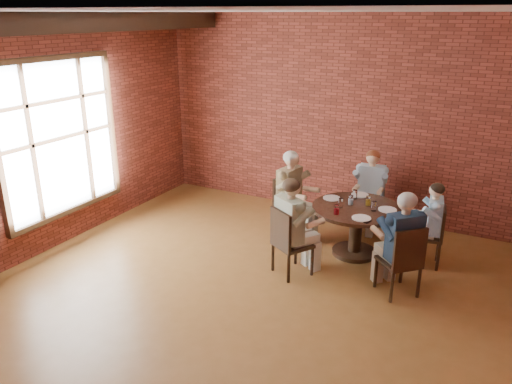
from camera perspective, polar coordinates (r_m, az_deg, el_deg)
The scene contains 28 objects.
floor at distance 6.32m, azimuth -2.47°, elevation -12.60°, with size 7.00×7.00×0.00m, color brown.
ceiling at distance 5.34m, azimuth -3.03°, elevation 19.93°, with size 7.00×7.00×0.00m, color white.
wall_back at distance 8.70m, azimuth 9.10°, elevation 8.39°, with size 7.00×7.00×0.00m, color brown.
wall_left at distance 7.72m, azimuth -24.15°, elevation 5.45°, with size 7.00×7.00×0.00m, color brown.
ceiling_beam at distance 6.92m, azimuth -21.67°, elevation 17.54°, with size 0.22×6.90×0.26m, color black.
window at distance 7.92m, azimuth -21.55°, elevation 5.76°, with size 0.10×2.16×2.36m.
dining_table at distance 7.41m, azimuth 11.38°, elevation -3.27°, with size 1.30×1.30×0.75m.
chair_a at distance 7.40m, azimuth 19.66°, elevation -4.53°, with size 0.43×0.43×0.88m.
diner_a at distance 7.35m, azimuth 19.23°, elevation -3.55°, with size 0.46×0.57×1.22m, color teal, non-canonical shape.
chair_b at distance 8.43m, azimuth 12.92°, elevation -0.69°, with size 0.46×0.46×0.94m.
diner_b at distance 8.30m, azimuth 12.90°, elevation 0.14°, with size 0.53×0.65×1.33m, color #93ABBB, non-canonical shape.
chair_c at distance 7.94m, azimuth 3.59°, elevation -1.37°, with size 0.52×0.52×0.97m.
diner_c at distance 7.83m, azimuth 4.20°, elevation -0.33°, with size 0.56×0.69×1.39m, color brown, non-canonical shape.
chair_d at distance 6.72m, azimuth 3.59°, elevation -5.50°, with size 0.61×0.61×0.96m.
diner_d at distance 6.70m, azimuth 4.27°, elevation -4.02°, with size 0.55×0.68×1.37m, color tan, non-canonical shape.
chair_e at distance 6.48m, azimuth 16.49°, elevation -7.35°, with size 0.63×0.63×0.96m.
diner_e at distance 6.48m, azimuth 16.19°, elevation -5.69°, with size 0.55×0.68×1.37m, color #182B44, non-canonical shape.
plate_a at distance 7.31m, azimuth 14.79°, elevation -1.96°, with size 0.26×0.26×0.01m, color white.
plate_b at distance 7.81m, azimuth 11.79°, elevation -0.31°, with size 0.26×0.26×0.01m, color white.
plate_c at distance 7.60m, azimuth 8.64°, elevation -0.68°, with size 0.26×0.26×0.01m, color white.
plate_d at distance 6.93m, azimuth 11.96°, elevation -2.93°, with size 0.26×0.26×0.01m, color white.
glass_a at distance 7.22m, azimuth 13.33°, elevation -1.58°, with size 0.07×0.07×0.14m, color white.
glass_b at distance 7.40m, azimuth 12.70°, elevation -0.98°, with size 0.07×0.07×0.14m, color white.
glass_c at distance 7.62m, azimuth 11.24°, elevation -0.27°, with size 0.07×0.07×0.14m, color white.
glass_d at distance 7.38m, azimuth 10.78°, elevation -0.91°, with size 0.07×0.07×0.14m, color white.
glass_e at distance 7.24m, azimuth 9.67°, elevation -1.24°, with size 0.07×0.07×0.14m, color white.
glass_f at distance 6.99m, azimuth 9.19°, elevation -2.00°, with size 0.07×0.07×0.14m, color white.
smartphone at distance 6.84m, azimuth 12.63°, elevation -3.33°, with size 0.06×0.13×0.01m, color black.
Camera 1 is at (2.71, -4.60, 3.39)m, focal length 35.00 mm.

